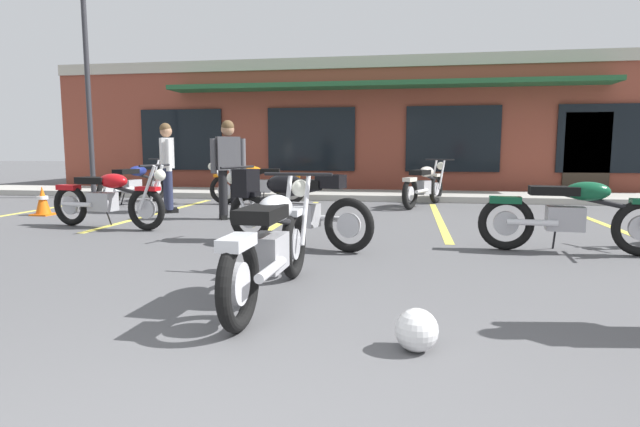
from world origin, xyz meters
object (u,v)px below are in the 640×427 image
motorcycle_black_cruiser (288,204)px  motorcycle_cream_vintage (108,198)px  motorcycle_blue_standard (575,213)px  traffic_cone (43,201)px  motorcycle_foreground_classic (272,242)px  person_in_shorts_foreground (228,164)px  motorcycle_silver_naked (424,184)px  parking_lot_lamp_post (84,61)px  helmet_on_pavement (417,330)px  person_in_black_shirt (167,162)px  motorcycle_red_sportbike (256,183)px  motorcycle_orange_scrambler (135,183)px

motorcycle_black_cruiser → motorcycle_cream_vintage: 3.17m
motorcycle_blue_standard → traffic_cone: (-8.41, 2.02, -0.20)m
motorcycle_foreground_classic → person_in_shorts_foreground: (-1.94, 4.43, 0.49)m
motorcycle_silver_naked → parking_lot_lamp_post: parking_lot_lamp_post is taller
motorcycle_blue_standard → motorcycle_cream_vintage: 6.42m
helmet_on_pavement → motorcycle_silver_naked: bearing=88.0°
motorcycle_foreground_classic → parking_lot_lamp_post: parking_lot_lamp_post is taller
motorcycle_blue_standard → person_in_black_shirt: size_ratio=1.26×
motorcycle_silver_naked → person_in_black_shirt: size_ratio=1.19×
motorcycle_red_sportbike → motorcycle_cream_vintage: size_ratio=1.00×
motorcycle_foreground_classic → traffic_cone: motorcycle_foreground_classic is taller
motorcycle_blue_standard → person_in_black_shirt: 6.95m
motorcycle_foreground_classic → person_in_black_shirt: bearing=123.5°
motorcycle_blue_standard → traffic_cone: size_ratio=3.98×
motorcycle_black_cruiser → helmet_on_pavement: motorcycle_black_cruiser is taller
motorcycle_silver_naked → motorcycle_cream_vintage: same height
motorcycle_blue_standard → parking_lot_lamp_post: size_ratio=0.42×
motorcycle_foreground_classic → motorcycle_blue_standard: bearing=38.5°
motorcycle_blue_standard → helmet_on_pavement: motorcycle_blue_standard is taller
motorcycle_black_cruiser → motorcycle_orange_scrambler: bearing=136.8°
motorcycle_cream_vintage → motorcycle_red_sportbike: bearing=71.0°
traffic_cone → parking_lot_lamp_post: bearing=109.4°
motorcycle_silver_naked → helmet_on_pavement: (-0.28, -7.92, -0.33)m
person_in_black_shirt → traffic_cone: 2.30m
motorcycle_silver_naked → motorcycle_black_cruiser: bearing=-110.6°
motorcycle_red_sportbike → person_in_shorts_foreground: bearing=-84.5°
parking_lot_lamp_post → motorcycle_cream_vintage: bearing=-53.7°
motorcycle_cream_vintage → traffic_cone: motorcycle_cream_vintage is taller
motorcycle_orange_scrambler → helmet_on_pavement: (5.89, -7.25, -0.33)m
motorcycle_cream_vintage → helmet_on_pavement: size_ratio=8.06×
motorcycle_silver_naked → traffic_cone: (-6.86, -2.65, -0.20)m
motorcycle_black_cruiser → traffic_cone: 5.50m
person_in_black_shirt → motorcycle_blue_standard: bearing=-23.7°
motorcycle_blue_standard → motorcycle_cream_vintage: same height
person_in_shorts_foreground → parking_lot_lamp_post: 5.96m
person_in_shorts_foreground → person_in_black_shirt: bearing=154.0°
motorcycle_foreground_classic → motorcycle_orange_scrambler: 7.95m
motorcycle_red_sportbike → parking_lot_lamp_post: (-4.37, 0.64, 2.79)m
motorcycle_orange_scrambler → traffic_cone: (-0.69, -1.98, -0.20)m
motorcycle_blue_standard → motorcycle_black_cruiser: bearing=-178.2°
motorcycle_blue_standard → person_in_black_shirt: bearing=156.3°
motorcycle_blue_standard → motorcycle_red_sportbike: bearing=139.0°
motorcycle_black_cruiser → parking_lot_lamp_post: (-6.14, 5.19, 2.72)m
helmet_on_pavement → traffic_cone: size_ratio=0.49×
motorcycle_black_cruiser → motorcycle_cream_vintage: size_ratio=0.96×
motorcycle_silver_naked → motorcycle_orange_scrambler: size_ratio=0.95×
motorcycle_silver_naked → person_in_black_shirt: (-4.80, -1.89, 0.49)m
person_in_black_shirt → person_in_shorts_foreground: bearing=-26.0°
motorcycle_blue_standard → helmet_on_pavement: 3.74m
person_in_shorts_foreground → motorcycle_silver_naked: bearing=37.9°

